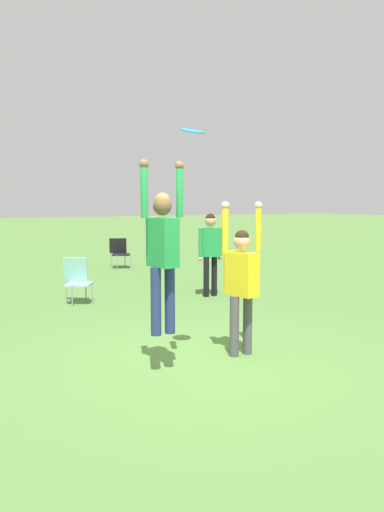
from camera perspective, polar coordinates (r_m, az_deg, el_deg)
name	(u,v)px	position (r m, az deg, el deg)	size (l,w,h in m)	color
ground_plane	(197,363)	(6.27, 0.58, -12.14)	(120.00, 120.00, 0.00)	#56843D
person_jumping	(163,245)	(5.61, -3.38, 1.31)	(0.54, 0.41, 1.97)	navy
person_defending	(242,276)	(6.39, 5.68, -2.23)	(0.62, 0.48, 1.98)	#4C4C51
frisbee	(192,131)	(5.80, 0.03, 14.11)	(0.28, 0.27, 0.09)	#2D9EDB
camping_chair_1	(120,251)	(15.16, -8.27, 0.58)	(0.68, 0.73, 0.89)	gray
camping_chair_3	(77,278)	(10.03, -12.98, -2.41)	(0.64, 0.70, 0.89)	gray
person_spectator_near	(210,247)	(10.39, 2.12, 1.09)	(0.59, 0.41, 1.74)	black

